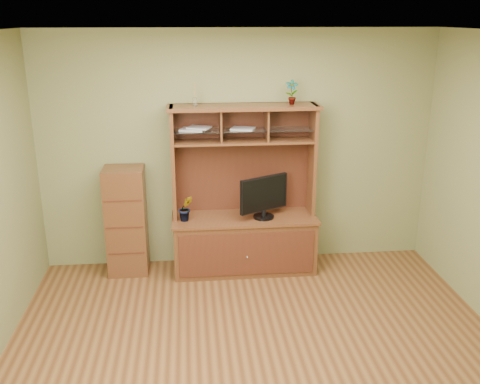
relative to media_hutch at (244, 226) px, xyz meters
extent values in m
cube|color=#502E17|center=(-0.05, -1.73, -0.53)|extent=(4.50, 4.00, 0.02)
cube|color=white|center=(-0.05, -1.73, 2.19)|extent=(4.50, 4.00, 0.02)
cube|color=olive|center=(-0.05, 0.28, 0.83)|extent=(4.50, 0.02, 2.70)
cube|color=olive|center=(-0.05, -3.74, 0.83)|extent=(4.50, 0.02, 2.70)
cube|color=#462914|center=(0.00, -0.02, -0.21)|extent=(1.60, 0.55, 0.62)
cube|color=#3D1B10|center=(0.00, -0.30, -0.21)|extent=(1.50, 0.01, 0.50)
sphere|color=silver|center=(0.00, -0.32, -0.24)|extent=(0.02, 0.02, 0.02)
cube|color=#462914|center=(0.00, -0.02, 0.11)|extent=(1.64, 0.59, 0.03)
cube|color=#462914|center=(-0.78, 0.08, 0.75)|extent=(0.04, 0.35, 1.25)
cube|color=#462914|center=(0.78, 0.08, 0.75)|extent=(0.04, 0.35, 1.25)
cube|color=#3D1B10|center=(0.00, 0.24, 0.75)|extent=(1.52, 0.02, 1.25)
cube|color=#462914|center=(0.00, 0.08, 1.36)|extent=(1.66, 0.40, 0.04)
cube|color=#462914|center=(0.00, 0.08, 0.98)|extent=(1.52, 0.32, 0.02)
cube|color=#462914|center=(-0.25, 0.08, 1.16)|extent=(0.02, 0.31, 0.35)
cube|color=#462914|center=(0.25, 0.08, 1.16)|extent=(0.02, 0.31, 0.35)
cube|color=silver|center=(0.00, 0.07, 1.11)|extent=(1.50, 0.27, 0.01)
cylinder|color=black|center=(0.21, -0.08, 0.14)|extent=(0.23, 0.23, 0.02)
cylinder|color=black|center=(0.21, -0.08, 0.19)|extent=(0.05, 0.05, 0.07)
cube|color=black|center=(0.21, -0.08, 0.41)|extent=(0.56, 0.32, 0.39)
imported|color=#306021|center=(-0.66, -0.08, 0.27)|extent=(0.18, 0.16, 0.29)
imported|color=#3A6924|center=(0.52, 0.08, 1.51)|extent=(0.15, 0.12, 0.26)
cylinder|color=silver|center=(-0.53, 0.08, 1.42)|extent=(0.05, 0.05, 0.09)
cylinder|color=#9A844D|center=(-0.53, 0.08, 1.55)|extent=(0.03, 0.03, 0.16)
cube|color=#ACACB1|center=(-0.56, 0.08, 1.12)|extent=(0.30, 0.26, 0.02)
cube|color=#ACACB1|center=(-0.49, 0.08, 1.14)|extent=(0.29, 0.26, 0.02)
cube|color=#ACACB1|center=(-0.01, 0.08, 1.12)|extent=(0.30, 0.26, 0.02)
cube|color=#462914|center=(-1.33, 0.05, 0.10)|extent=(0.44, 0.40, 1.24)
cube|color=#3D1B10|center=(-1.33, -0.15, -0.21)|extent=(0.40, 0.01, 0.02)
cube|color=#3D1B10|center=(-1.33, -0.15, 0.10)|extent=(0.40, 0.01, 0.01)
cube|color=#3D1B10|center=(-1.33, -0.15, 0.40)|extent=(0.40, 0.01, 0.01)
camera|label=1|loc=(-0.61, -5.66, 2.30)|focal=40.00mm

